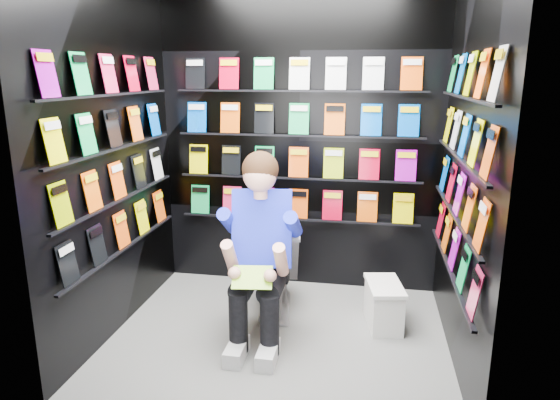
# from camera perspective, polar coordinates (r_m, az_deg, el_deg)

# --- Properties ---
(floor) EXTENTS (2.40, 2.40, 0.00)m
(floor) POSITION_cam_1_polar(r_m,az_deg,el_deg) (3.77, -0.18, -15.29)
(floor) COLOR slate
(floor) RESTS_ON ground
(wall_back) EXTENTS (2.40, 0.04, 2.60)m
(wall_back) POSITION_cam_1_polar(r_m,az_deg,el_deg) (4.31, 2.22, 6.77)
(wall_back) COLOR black
(wall_back) RESTS_ON floor
(wall_front) EXTENTS (2.40, 0.04, 2.60)m
(wall_front) POSITION_cam_1_polar(r_m,az_deg,el_deg) (2.37, -4.56, 0.52)
(wall_front) COLOR black
(wall_front) RESTS_ON floor
(wall_left) EXTENTS (0.04, 2.00, 2.60)m
(wall_left) POSITION_cam_1_polar(r_m,az_deg,el_deg) (3.73, -18.70, 4.87)
(wall_left) COLOR black
(wall_left) RESTS_ON floor
(wall_right) EXTENTS (0.04, 2.00, 2.60)m
(wall_right) POSITION_cam_1_polar(r_m,az_deg,el_deg) (3.33, 20.59, 3.65)
(wall_right) COLOR black
(wall_right) RESTS_ON floor
(comics_back) EXTENTS (2.10, 0.06, 1.37)m
(comics_back) POSITION_cam_1_polar(r_m,az_deg,el_deg) (4.28, 2.16, 6.79)
(comics_back) COLOR #F25C0C
(comics_back) RESTS_ON wall_back
(comics_left) EXTENTS (0.06, 1.70, 1.37)m
(comics_left) POSITION_cam_1_polar(r_m,az_deg,el_deg) (3.72, -18.29, 4.95)
(comics_left) COLOR #F25C0C
(comics_left) RESTS_ON wall_left
(comics_right) EXTENTS (0.06, 1.70, 1.37)m
(comics_right) POSITION_cam_1_polar(r_m,az_deg,el_deg) (3.33, 20.09, 3.77)
(comics_right) COLOR #F25C0C
(comics_right) RESTS_ON wall_right
(toilet) EXTENTS (0.52, 0.80, 0.73)m
(toilet) POSITION_cam_1_polar(r_m,az_deg,el_deg) (4.01, -0.73, -7.60)
(toilet) COLOR white
(toilet) RESTS_ON floor
(longbox) EXTENTS (0.29, 0.44, 0.31)m
(longbox) POSITION_cam_1_polar(r_m,az_deg,el_deg) (3.93, 11.75, -11.82)
(longbox) COLOR white
(longbox) RESTS_ON floor
(longbox_lid) EXTENTS (0.32, 0.47, 0.03)m
(longbox_lid) POSITION_cam_1_polar(r_m,az_deg,el_deg) (3.86, 11.88, -9.57)
(longbox_lid) COLOR white
(longbox_lid) RESTS_ON longbox
(reader) EXTENTS (0.67, 0.88, 1.50)m
(reader) POSITION_cam_1_polar(r_m,az_deg,el_deg) (3.52, -1.92, -3.39)
(reader) COLOR #1923C0
(reader) RESTS_ON toilet
(held_comic) EXTENTS (0.28, 0.19, 0.11)m
(held_comic) POSITION_cam_1_polar(r_m,az_deg,el_deg) (3.27, -3.18, -8.82)
(held_comic) COLOR green
(held_comic) RESTS_ON reader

